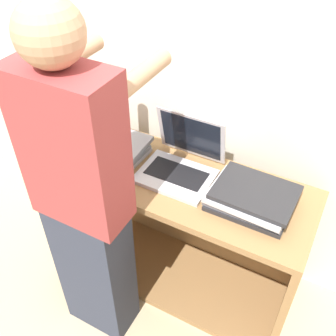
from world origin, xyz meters
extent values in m
plane|color=tan|center=(0.00, 0.00, 0.00)|extent=(12.00, 12.00, 0.00)
cube|color=beige|center=(0.00, 0.61, 1.20)|extent=(8.00, 0.05, 2.40)
cube|color=olive|center=(0.00, 0.25, 0.77)|extent=(1.36, 0.51, 0.04)
cube|color=olive|center=(0.00, 0.25, 0.02)|extent=(1.36, 0.51, 0.04)
cube|color=olive|center=(-0.66, 0.25, 0.39)|extent=(0.04, 0.51, 0.71)
cube|color=olive|center=(0.66, 0.25, 0.39)|extent=(0.04, 0.51, 0.71)
cube|color=olive|center=(0.00, 0.49, 0.39)|extent=(1.29, 0.04, 0.71)
cube|color=#B7B7BC|center=(0.00, 0.25, 0.80)|extent=(0.35, 0.27, 0.02)
cube|color=black|center=(0.00, 0.27, 0.81)|extent=(0.29, 0.15, 0.00)
cube|color=#B7B7BC|center=(0.00, 0.42, 0.94)|extent=(0.35, 0.06, 0.26)
cube|color=black|center=(0.00, 0.42, 0.94)|extent=(0.31, 0.05, 0.23)
cube|color=#B7B7BC|center=(-0.39, 0.26, 0.80)|extent=(0.36, 0.28, 0.02)
cube|color=gray|center=(-0.39, 0.25, 0.82)|extent=(0.37, 0.28, 0.02)
cube|color=#B7B7BC|center=(-0.39, 0.25, 0.84)|extent=(0.37, 0.28, 0.02)
cube|color=gray|center=(-0.37, 0.26, 0.86)|extent=(0.36, 0.28, 0.02)
cube|color=#232326|center=(0.38, 0.25, 0.80)|extent=(0.36, 0.27, 0.02)
cube|color=slate|center=(0.38, 0.26, 0.82)|extent=(0.36, 0.27, 0.02)
cube|color=#B7B7BC|center=(0.38, 0.25, 0.84)|extent=(0.37, 0.28, 0.02)
cube|color=#232326|center=(0.39, 0.26, 0.86)|extent=(0.36, 0.27, 0.02)
cube|color=#2D3342|center=(-0.22, -0.16, 0.42)|extent=(0.34, 0.20, 0.83)
cube|color=#993838|center=(-0.22, -0.16, 1.16)|extent=(0.40, 0.20, 0.66)
sphere|color=tan|center=(-0.22, -0.16, 1.61)|extent=(0.23, 0.23, 0.23)
cylinder|color=tan|center=(-0.38, 0.10, 1.39)|extent=(0.07, 0.32, 0.07)
cylinder|color=tan|center=(-0.06, 0.10, 1.39)|extent=(0.07, 0.32, 0.07)
camera|label=1|loc=(0.64, -1.02, 2.06)|focal=42.00mm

